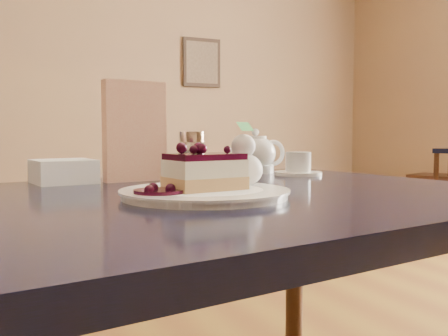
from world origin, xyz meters
name	(u,v)px	position (x,y,z in m)	size (l,w,h in m)	color
main_table	(190,239)	(-0.11, 0.39, 0.62)	(1.21, 0.90, 0.70)	black
dessert_plate	(205,194)	(-0.11, 0.35, 0.70)	(0.25, 0.25, 0.01)	white
cheesecake_slice	(205,172)	(-0.11, 0.35, 0.74)	(0.12, 0.09, 0.06)	tan
whipped_cream	(243,170)	(-0.03, 0.37, 0.74)	(0.06, 0.06, 0.06)	white
berry_sauce	(159,191)	(-0.18, 0.33, 0.71)	(0.07, 0.07, 0.01)	black
tea_set	(264,157)	(0.21, 0.72, 0.74)	(0.21, 0.21, 0.10)	white
menu_card	(135,131)	(-0.13, 0.65, 0.80)	(0.13, 0.03, 0.20)	#FFE7B0
sugar_shaker	(192,154)	(0.00, 0.67, 0.75)	(0.06, 0.06, 0.10)	white
napkin_stack	(63,171)	(-0.27, 0.67, 0.72)	(0.11, 0.11, 0.05)	white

